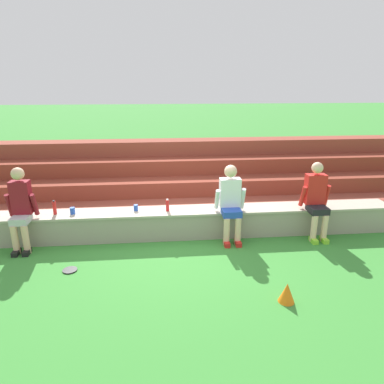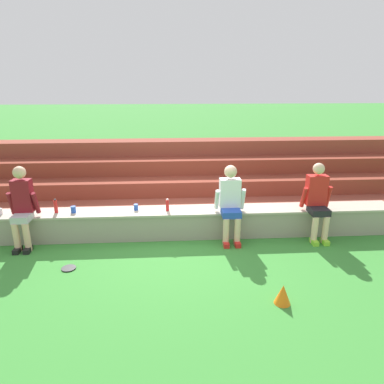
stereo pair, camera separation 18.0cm
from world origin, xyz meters
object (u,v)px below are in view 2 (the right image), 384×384
(person_center, at_px, (318,199))
(plastic_cup_right_end, at_px, (0,212))
(plastic_cup_left_end, at_px, (136,207))
(frisbee, at_px, (69,268))
(plastic_cup_middle, at_px, (73,209))
(person_far_left, at_px, (22,205))
(water_bottle_center_gap, at_px, (167,205))
(water_bottle_near_left, at_px, (56,206))
(person_left_of_center, at_px, (230,201))
(sports_cone, at_px, (283,294))

(person_center, height_order, plastic_cup_right_end, person_center)
(plastic_cup_left_end, height_order, frisbee, plastic_cup_left_end)
(plastic_cup_middle, distance_m, frisbee, 1.26)
(person_far_left, distance_m, water_bottle_center_gap, 2.52)
(person_far_left, bearing_deg, water_bottle_near_left, 28.70)
(water_bottle_near_left, xyz_separation_m, plastic_cup_left_end, (1.45, 0.04, -0.07))
(plastic_cup_left_end, distance_m, frisbee, 1.63)
(person_left_of_center, distance_m, plastic_cup_middle, 2.87)
(person_center, bearing_deg, frisbee, -168.43)
(frisbee, distance_m, sports_cone, 3.27)
(person_far_left, relative_size, plastic_cup_left_end, 12.67)
(plastic_cup_middle, bearing_deg, plastic_cup_left_end, 3.14)
(water_bottle_near_left, relative_size, plastic_cup_right_end, 2.28)
(water_bottle_near_left, distance_m, plastic_cup_right_end, 0.99)
(person_far_left, relative_size, person_left_of_center, 1.03)
(person_far_left, relative_size, water_bottle_near_left, 5.48)
(person_left_of_center, xyz_separation_m, plastic_cup_right_end, (-4.16, 0.21, -0.18))
(person_left_of_center, xyz_separation_m, water_bottle_center_gap, (-1.14, 0.21, -0.13))
(person_center, relative_size, plastic_cup_right_end, 12.25)
(plastic_cup_middle, distance_m, plastic_cup_left_end, 1.13)
(water_bottle_center_gap, bearing_deg, plastic_cup_left_end, 173.04)
(water_bottle_center_gap, height_order, plastic_cup_right_end, water_bottle_center_gap)
(water_bottle_center_gap, bearing_deg, person_left_of_center, -10.69)
(plastic_cup_middle, bearing_deg, sports_cone, -34.17)
(water_bottle_near_left, relative_size, plastic_cup_middle, 2.16)
(water_bottle_center_gap, height_order, water_bottle_near_left, water_bottle_near_left)
(water_bottle_center_gap, bearing_deg, plastic_cup_right_end, -179.86)
(person_far_left, height_order, plastic_cup_left_end, person_far_left)
(person_center, relative_size, water_bottle_near_left, 5.39)
(water_bottle_near_left, height_order, plastic_cup_middle, water_bottle_near_left)
(person_left_of_center, distance_m, water_bottle_center_gap, 1.17)
(water_bottle_center_gap, bearing_deg, plastic_cup_middle, 179.68)
(person_far_left, bearing_deg, plastic_cup_left_end, 8.97)
(plastic_cup_middle, xyz_separation_m, plastic_cup_left_end, (1.13, 0.06, -0.00))
(person_center, relative_size, sports_cone, 5.15)
(plastic_cup_right_end, bearing_deg, plastic_cup_middle, 0.76)
(water_bottle_near_left, bearing_deg, person_left_of_center, -4.38)
(frisbee, bearing_deg, plastic_cup_left_end, 50.27)
(frisbee, bearing_deg, plastic_cup_middle, 97.97)
(person_left_of_center, height_order, water_bottle_center_gap, person_left_of_center)
(person_far_left, distance_m, plastic_cup_left_end, 1.95)
(plastic_cup_left_end, bearing_deg, plastic_cup_middle, -176.86)
(person_left_of_center, height_order, water_bottle_near_left, person_left_of_center)
(person_center, height_order, water_bottle_near_left, person_center)
(plastic_cup_middle, xyz_separation_m, frisbee, (0.16, -1.11, -0.57))
(frisbee, bearing_deg, water_bottle_near_left, 112.55)
(person_far_left, height_order, frisbee, person_far_left)
(water_bottle_near_left, distance_m, sports_cone, 4.22)
(person_far_left, relative_size, frisbee, 6.44)
(plastic_cup_left_end, bearing_deg, person_left_of_center, -9.43)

